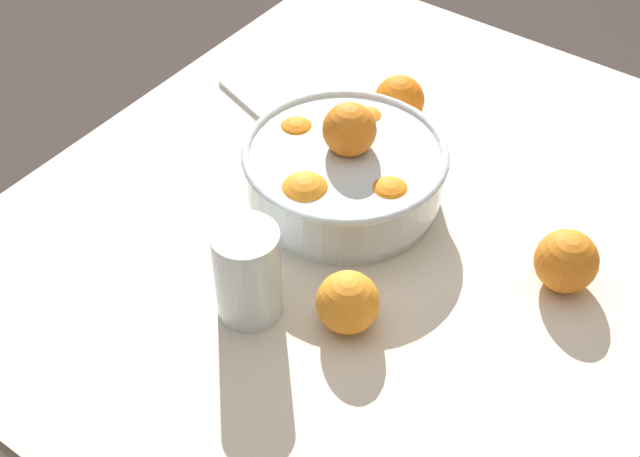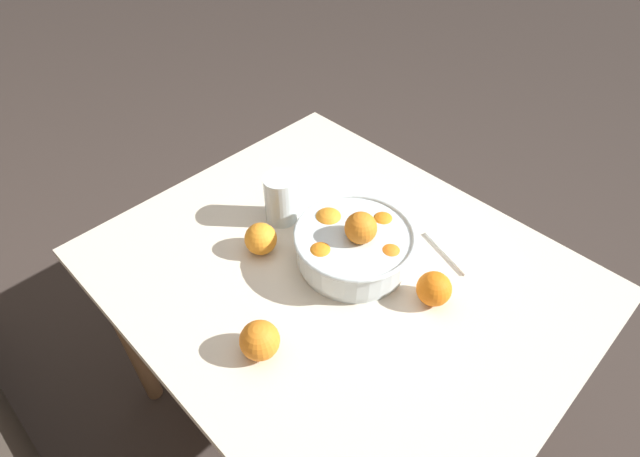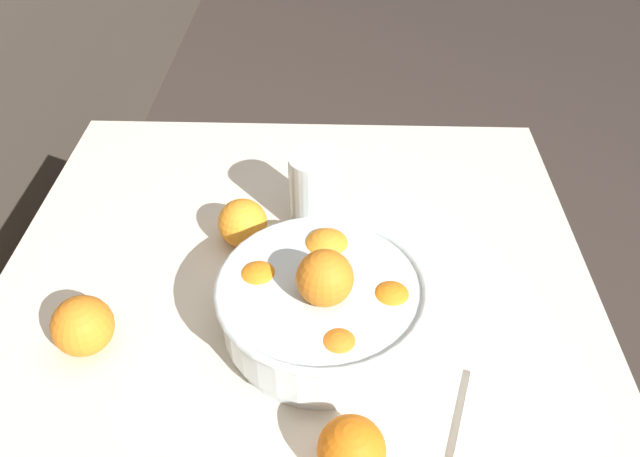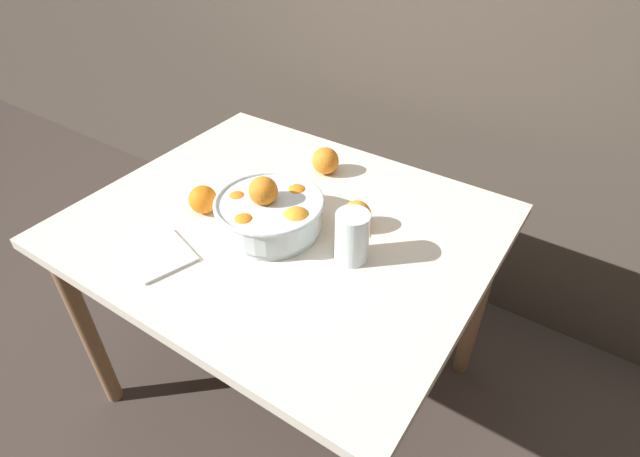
{
  "view_description": "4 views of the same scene",
  "coord_description": "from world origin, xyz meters",
  "px_view_note": "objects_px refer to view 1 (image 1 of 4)",
  "views": [
    {
      "loc": [
        0.75,
        0.46,
        1.54
      ],
      "look_at": [
        0.09,
        -0.01,
        0.74
      ],
      "focal_mm": 50.0,
      "sensor_mm": 36.0,
      "label": 1
    },
    {
      "loc": [
        -0.51,
        0.56,
        1.57
      ],
      "look_at": [
        0.08,
        -0.02,
        0.77
      ],
      "focal_mm": 28.0,
      "sensor_mm": 36.0,
      "label": 2
    },
    {
      "loc": [
        -0.56,
        -0.06,
        1.37
      ],
      "look_at": [
        0.12,
        -0.04,
        0.78
      ],
      "focal_mm": 35.0,
      "sensor_mm": 36.0,
      "label": 3
    },
    {
      "loc": [
        0.66,
        -0.81,
        1.5
      ],
      "look_at": [
        0.14,
        -0.04,
        0.77
      ],
      "focal_mm": 28.0,
      "sensor_mm": 36.0,
      "label": 4
    }
  ],
  "objects_px": {
    "fruit_bowl": "(343,171)",
    "orange_loose_aside": "(348,302)",
    "juice_glass": "(248,275)",
    "orange_loose_front": "(566,261)",
    "orange_loose_near_bowl": "(399,100)"
  },
  "relations": [
    {
      "from": "fruit_bowl",
      "to": "orange_loose_aside",
      "type": "height_order",
      "value": "fruit_bowl"
    },
    {
      "from": "juice_glass",
      "to": "orange_loose_front",
      "type": "distance_m",
      "value": 0.39
    },
    {
      "from": "orange_loose_aside",
      "to": "orange_loose_front",
      "type": "bearing_deg",
      "value": 139.61
    },
    {
      "from": "juice_glass",
      "to": "orange_loose_front",
      "type": "xyz_separation_m",
      "value": [
        -0.26,
        0.29,
        -0.02
      ]
    },
    {
      "from": "juice_glass",
      "to": "fruit_bowl",
      "type": "bearing_deg",
      "value": -174.99
    },
    {
      "from": "fruit_bowl",
      "to": "orange_loose_near_bowl",
      "type": "xyz_separation_m",
      "value": [
        -0.2,
        -0.04,
        -0.02
      ]
    },
    {
      "from": "fruit_bowl",
      "to": "orange_loose_front",
      "type": "relative_size",
      "value": 3.46
    },
    {
      "from": "fruit_bowl",
      "to": "juice_glass",
      "type": "xyz_separation_m",
      "value": [
        0.23,
        0.02,
        0.01
      ]
    },
    {
      "from": "fruit_bowl",
      "to": "orange_loose_aside",
      "type": "distance_m",
      "value": 0.22
    },
    {
      "from": "orange_loose_near_bowl",
      "to": "orange_loose_front",
      "type": "relative_size",
      "value": 0.95
    },
    {
      "from": "juice_glass",
      "to": "orange_loose_front",
      "type": "bearing_deg",
      "value": 132.19
    },
    {
      "from": "juice_glass",
      "to": "orange_loose_aside",
      "type": "xyz_separation_m",
      "value": [
        -0.05,
        0.11,
        -0.02
      ]
    },
    {
      "from": "juice_glass",
      "to": "orange_loose_near_bowl",
      "type": "xyz_separation_m",
      "value": [
        -0.43,
        -0.06,
        -0.02
      ]
    },
    {
      "from": "fruit_bowl",
      "to": "orange_loose_aside",
      "type": "relative_size",
      "value": 3.61
    },
    {
      "from": "orange_loose_near_bowl",
      "to": "orange_loose_aside",
      "type": "xyz_separation_m",
      "value": [
        0.37,
        0.17,
        0.0
      ]
    }
  ]
}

